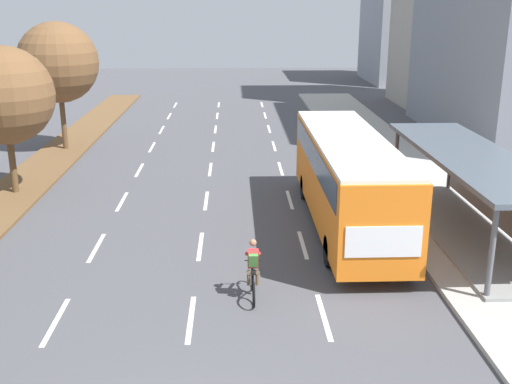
# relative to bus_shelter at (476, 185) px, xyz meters

# --- Properties ---
(median_strip) EXTENTS (2.60, 52.00, 0.12)m
(median_strip) POSITION_rel_bus_shelter_xyz_m (-17.83, 8.55, -1.81)
(median_strip) COLOR brown
(median_strip) RESTS_ON ground
(sidewalk_right) EXTENTS (4.50, 52.00, 0.15)m
(sidewalk_right) POSITION_rel_bus_shelter_xyz_m (-0.28, 8.55, -1.79)
(sidewalk_right) COLOR #ADAAA3
(sidewalk_right) RESTS_ON ground
(lane_divider_left) EXTENTS (0.14, 47.74, 0.01)m
(lane_divider_left) POSITION_rel_bus_shelter_xyz_m (-13.03, 6.93, -1.86)
(lane_divider_left) COLOR white
(lane_divider_left) RESTS_ON ground
(lane_divider_center) EXTENTS (0.14, 47.74, 0.01)m
(lane_divider_center) POSITION_rel_bus_shelter_xyz_m (-9.53, 6.93, -1.86)
(lane_divider_center) COLOR white
(lane_divider_center) RESTS_ON ground
(lane_divider_right) EXTENTS (0.14, 47.74, 0.01)m
(lane_divider_right) POSITION_rel_bus_shelter_xyz_m (-6.03, 6.93, -1.86)
(lane_divider_right) COLOR white
(lane_divider_right) RESTS_ON ground
(bus_shelter) EXTENTS (2.90, 10.98, 2.86)m
(bus_shelter) POSITION_rel_bus_shelter_xyz_m (0.00, 0.00, 0.00)
(bus_shelter) COLOR gray
(bus_shelter) RESTS_ON sidewalk_right
(bus) EXTENTS (2.54, 11.29, 3.37)m
(bus) POSITION_rel_bus_shelter_xyz_m (-4.28, 1.09, 0.20)
(bus) COLOR orange
(bus) RESTS_ON ground
(cyclist) EXTENTS (0.46, 1.82, 1.71)m
(cyclist) POSITION_rel_bus_shelter_xyz_m (-7.86, -4.46, -1.08)
(cyclist) COLOR black
(cyclist) RESTS_ON ground
(median_tree_third) EXTENTS (4.06, 4.06, 6.18)m
(median_tree_third) POSITION_rel_bus_shelter_xyz_m (-17.76, 5.60, 2.39)
(median_tree_third) COLOR brown
(median_tree_third) RESTS_ON median_strip
(median_tree_fourth) EXTENTS (4.32, 4.32, 6.88)m
(median_tree_fourth) POSITION_rel_bus_shelter_xyz_m (-17.74, 13.86, 2.96)
(median_tree_fourth) COLOR brown
(median_tree_fourth) RESTS_ON median_strip
(building_far_right) EXTENTS (7.36, 10.75, 12.88)m
(building_far_right) POSITION_rel_bus_shelter_xyz_m (9.43, 44.61, 4.57)
(building_far_right) COLOR #8E939E
(building_far_right) RESTS_ON ground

